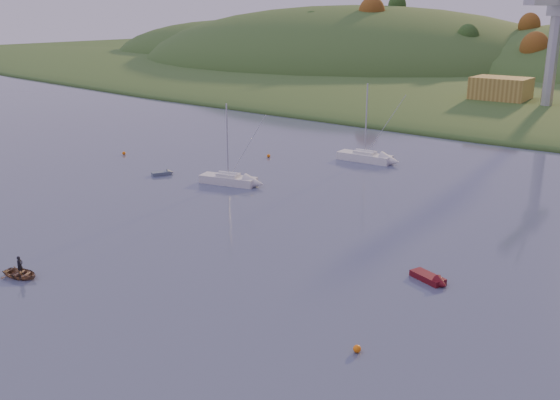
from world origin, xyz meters
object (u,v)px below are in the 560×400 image
Objects in this scene: sailboat_far at (365,156)px; red_tender at (434,280)px; canoe at (21,274)px; grey_dinghy at (166,173)px; sailboat_near at (228,179)px.

sailboat_far reaches higher than red_tender.
red_tender reaches higher than canoe.
grey_dinghy is (-15.04, 29.17, -0.11)m from canoe.
red_tender is at bearing -55.61° from sailboat_far.
sailboat_near is at bearing -112.52° from sailboat_far.
sailboat_near is 21.83m from sailboat_far.
sailboat_far reaches higher than sailboat_near.
red_tender is (26.62, 19.04, -0.08)m from canoe.
canoe is 1.04× the size of grey_dinghy.
canoe is 32.82m from grey_dinghy.
canoe is at bearing -124.22° from red_tender.
red_tender reaches higher than grey_dinghy.
sailboat_far is at bearing -7.46° from grey_dinghy.
sailboat_near reaches higher than red_tender.
sailboat_near is 31.29m from canoe.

